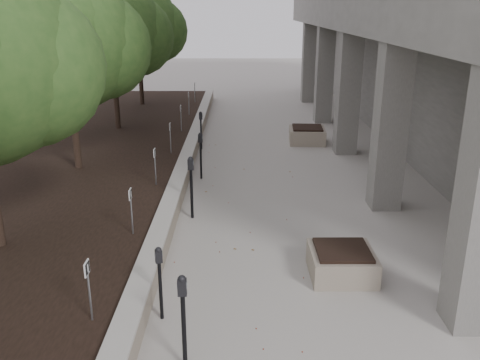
{
  "coord_description": "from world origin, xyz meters",
  "views": [
    {
      "loc": [
        -0.18,
        -5.89,
        4.74
      ],
      "look_at": [
        -0.18,
        5.2,
        0.97
      ],
      "focal_mm": 38.1,
      "sensor_mm": 36.0,
      "label": 1
    }
  ],
  "objects_px": {
    "parking_meter_2": "(184,322)",
    "parking_meter_4": "(201,156)",
    "parking_meter_1": "(160,283)",
    "planter_front": "(342,262)",
    "crabapple_tree_5": "(139,45)",
    "crabapple_tree_3": "(69,71)",
    "parking_meter_5": "(201,130)",
    "planter_back": "(307,135)",
    "parking_meter_3": "(191,188)",
    "crabapple_tree_4": "(113,54)"
  },
  "relations": [
    {
      "from": "parking_meter_2",
      "to": "parking_meter_4",
      "type": "bearing_deg",
      "value": 91.78
    },
    {
      "from": "parking_meter_1",
      "to": "planter_front",
      "type": "height_order",
      "value": "parking_meter_1"
    },
    {
      "from": "parking_meter_2",
      "to": "crabapple_tree_5",
      "type": "bearing_deg",
      "value": 101.28
    },
    {
      "from": "crabapple_tree_5",
      "to": "planter_front",
      "type": "distance_m",
      "value": 17.02
    },
    {
      "from": "crabapple_tree_3",
      "to": "parking_meter_5",
      "type": "xyz_separation_m",
      "value": [
        3.26,
        3.44,
        -2.45
      ]
    },
    {
      "from": "parking_meter_5",
      "to": "planter_back",
      "type": "distance_m",
      "value": 3.95
    },
    {
      "from": "parking_meter_1",
      "to": "parking_meter_4",
      "type": "bearing_deg",
      "value": 70.72
    },
    {
      "from": "parking_meter_4",
      "to": "parking_meter_5",
      "type": "bearing_deg",
      "value": 105.97
    },
    {
      "from": "crabapple_tree_3",
      "to": "planter_back",
      "type": "xyz_separation_m",
      "value": [
        7.08,
        4.34,
        -2.82
      ]
    },
    {
      "from": "crabapple_tree_3",
      "to": "parking_meter_3",
      "type": "xyz_separation_m",
      "value": [
        3.48,
        -2.74,
        -2.36
      ]
    },
    {
      "from": "crabapple_tree_5",
      "to": "parking_meter_2",
      "type": "distance_m",
      "value": 18.59
    },
    {
      "from": "parking_meter_2",
      "to": "parking_meter_3",
      "type": "bearing_deg",
      "value": 93.23
    },
    {
      "from": "parking_meter_1",
      "to": "planter_back",
      "type": "height_order",
      "value": "parking_meter_1"
    },
    {
      "from": "crabapple_tree_5",
      "to": "planter_front",
      "type": "xyz_separation_m",
      "value": [
        6.5,
        -15.47,
        -2.85
      ]
    },
    {
      "from": "crabapple_tree_4",
      "to": "parking_meter_2",
      "type": "bearing_deg",
      "value": -73.51
    },
    {
      "from": "planter_back",
      "to": "crabapple_tree_4",
      "type": "bearing_deg",
      "value": 174.65
    },
    {
      "from": "planter_front",
      "to": "crabapple_tree_5",
      "type": "bearing_deg",
      "value": 112.79
    },
    {
      "from": "parking_meter_1",
      "to": "crabapple_tree_4",
      "type": "bearing_deg",
      "value": 87.55
    },
    {
      "from": "parking_meter_3",
      "to": "planter_front",
      "type": "distance_m",
      "value": 4.1
    },
    {
      "from": "parking_meter_4",
      "to": "parking_meter_5",
      "type": "height_order",
      "value": "parking_meter_4"
    },
    {
      "from": "planter_back",
      "to": "crabapple_tree_5",
      "type": "bearing_deg",
      "value": 141.36
    },
    {
      "from": "crabapple_tree_4",
      "to": "parking_meter_4",
      "type": "xyz_separation_m",
      "value": [
        3.49,
        -4.82,
        -2.43
      ]
    },
    {
      "from": "parking_meter_2",
      "to": "parking_meter_5",
      "type": "xyz_separation_m",
      "value": [
        -0.6,
        11.46,
        -0.05
      ]
    },
    {
      "from": "crabapple_tree_4",
      "to": "parking_meter_4",
      "type": "relative_size",
      "value": 3.96
    },
    {
      "from": "crabapple_tree_4",
      "to": "parking_meter_3",
      "type": "relative_size",
      "value": 3.6
    },
    {
      "from": "parking_meter_4",
      "to": "planter_back",
      "type": "bearing_deg",
      "value": 61.07
    },
    {
      "from": "parking_meter_1",
      "to": "planter_back",
      "type": "relative_size",
      "value": 0.99
    },
    {
      "from": "parking_meter_3",
      "to": "parking_meter_5",
      "type": "distance_m",
      "value": 6.18
    },
    {
      "from": "planter_back",
      "to": "parking_meter_1",
      "type": "bearing_deg",
      "value": -108.38
    },
    {
      "from": "crabapple_tree_4",
      "to": "parking_meter_5",
      "type": "relative_size",
      "value": 4.06
    },
    {
      "from": "parking_meter_3",
      "to": "planter_back",
      "type": "distance_m",
      "value": 7.95
    },
    {
      "from": "crabapple_tree_5",
      "to": "planter_front",
      "type": "height_order",
      "value": "crabapple_tree_5"
    },
    {
      "from": "parking_meter_3",
      "to": "crabapple_tree_4",
      "type": "bearing_deg",
      "value": 120.29
    },
    {
      "from": "parking_meter_5",
      "to": "crabapple_tree_4",
      "type": "bearing_deg",
      "value": 143.41
    },
    {
      "from": "crabapple_tree_4",
      "to": "planter_back",
      "type": "relative_size",
      "value": 4.25
    },
    {
      "from": "parking_meter_1",
      "to": "parking_meter_2",
      "type": "relative_size",
      "value": 0.88
    },
    {
      "from": "crabapple_tree_4",
      "to": "planter_back",
      "type": "height_order",
      "value": "crabapple_tree_4"
    },
    {
      "from": "parking_meter_1",
      "to": "parking_meter_3",
      "type": "distance_m",
      "value": 4.13
    },
    {
      "from": "parking_meter_1",
      "to": "parking_meter_3",
      "type": "height_order",
      "value": "parking_meter_3"
    },
    {
      "from": "parking_meter_5",
      "to": "planter_front",
      "type": "relative_size",
      "value": 1.15
    },
    {
      "from": "parking_meter_3",
      "to": "planter_back",
      "type": "height_order",
      "value": "parking_meter_3"
    },
    {
      "from": "crabapple_tree_3",
      "to": "crabapple_tree_4",
      "type": "bearing_deg",
      "value": 90.0
    },
    {
      "from": "crabapple_tree_5",
      "to": "parking_meter_2",
      "type": "height_order",
      "value": "crabapple_tree_5"
    },
    {
      "from": "crabapple_tree_4",
      "to": "planter_front",
      "type": "relative_size",
      "value": 4.67
    },
    {
      "from": "crabapple_tree_3",
      "to": "parking_meter_4",
      "type": "xyz_separation_m",
      "value": [
        3.49,
        0.18,
        -2.43
      ]
    },
    {
      "from": "parking_meter_3",
      "to": "parking_meter_2",
      "type": "bearing_deg",
      "value": -79.9
    },
    {
      "from": "parking_meter_5",
      "to": "planter_front",
      "type": "xyz_separation_m",
      "value": [
        3.25,
        -8.91,
        -0.4
      ]
    },
    {
      "from": "parking_meter_1",
      "to": "crabapple_tree_5",
      "type": "bearing_deg",
      "value": 83.0
    },
    {
      "from": "parking_meter_3",
      "to": "parking_meter_4",
      "type": "height_order",
      "value": "parking_meter_3"
    },
    {
      "from": "parking_meter_4",
      "to": "planter_front",
      "type": "distance_m",
      "value": 6.42
    }
  ]
}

